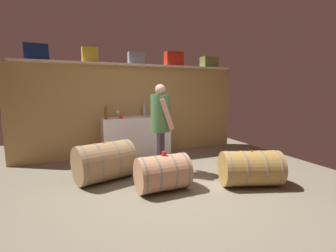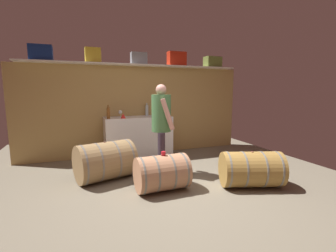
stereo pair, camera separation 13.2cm
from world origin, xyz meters
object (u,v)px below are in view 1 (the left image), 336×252
(toolcase_navy, at_px, (37,52))
(toolcase_olive, at_px, (209,62))
(toolcase_red, at_px, (174,59))
(wine_barrel_far, at_px, (105,162))
(winemaker_pouring, at_px, (161,120))
(toolcase_grey, at_px, (136,58))
(work_cabinet, at_px, (136,137))
(wine_bottle_clear, at_px, (144,110))
(wine_barrel_flank, at_px, (251,168))
(toolcase_yellow, at_px, (90,55))
(wine_barrel_near, at_px, (163,173))
(tasting_cup, at_px, (164,153))
(wine_glass, at_px, (118,113))
(red_funnel, at_px, (121,116))
(wine_bottle_amber, at_px, (106,113))

(toolcase_navy, height_order, toolcase_olive, toolcase_navy)
(toolcase_red, height_order, wine_barrel_far, toolcase_red)
(winemaker_pouring, bearing_deg, toolcase_olive, 143.59)
(toolcase_grey, bearing_deg, winemaker_pouring, -88.15)
(toolcase_navy, xyz_separation_m, toolcase_grey, (2.01, 0.00, -0.02))
(work_cabinet, bearing_deg, wine_bottle_clear, 33.69)
(wine_barrel_flank, bearing_deg, toolcase_yellow, 149.90)
(toolcase_yellow, height_order, wine_barrel_near, toolcase_yellow)
(toolcase_yellow, bearing_deg, wine_bottle_clear, -3.43)
(work_cabinet, bearing_deg, tasting_cup, -92.34)
(toolcase_red, distance_m, wine_barrel_near, 3.18)
(winemaker_pouring, bearing_deg, tasting_cup, -0.72)
(wine_barrel_far, bearing_deg, wine_barrel_near, -60.88)
(wine_glass, distance_m, wine_barrel_far, 1.55)
(toolcase_red, bearing_deg, red_funnel, -166.59)
(toolcase_yellow, xyz_separation_m, wine_barrel_flank, (2.22, -2.54, -2.01))
(wine_bottle_clear, distance_m, winemaker_pouring, 1.44)
(toolcase_navy, relative_size, toolcase_olive, 1.01)
(toolcase_red, xyz_separation_m, wine_barrel_far, (-1.92, -1.39, -1.97))
(tasting_cup, bearing_deg, wine_barrel_near, 180.00)
(toolcase_navy, xyz_separation_m, toolcase_red, (2.96, 0.00, 0.01))
(wine_barrel_near, height_order, wine_barrel_far, wine_barrel_far)
(work_cabinet, height_order, red_funnel, red_funnel)
(toolcase_navy, bearing_deg, toolcase_red, -1.03)
(toolcase_yellow, xyz_separation_m, work_cabinet, (0.92, -0.19, -1.82))
(work_cabinet, distance_m, wine_bottle_clear, 0.69)
(toolcase_grey, height_order, wine_barrel_far, toolcase_grey)
(wine_bottle_amber, bearing_deg, work_cabinet, 12.70)
(wine_barrel_flank, bearing_deg, wine_barrel_far, 171.01)
(toolcase_grey, xyz_separation_m, tasting_cup, (-0.17, -2.17, -1.69))
(wine_barrel_flank, xyz_separation_m, tasting_cup, (-1.38, 0.37, 0.30))
(wine_bottle_clear, xyz_separation_m, wine_barrel_near, (-0.37, -2.15, -0.81))
(wine_bottle_clear, bearing_deg, toolcase_grey, 174.80)
(wine_barrel_far, xyz_separation_m, tasting_cup, (0.80, -0.77, 0.26))
(toolcase_olive, bearing_deg, toolcase_navy, 175.99)
(toolcase_grey, height_order, wine_glass, toolcase_grey)
(toolcase_grey, xyz_separation_m, winemaker_pouring, (0.05, -1.45, -1.26))
(winemaker_pouring, bearing_deg, wine_barrel_flank, 63.10)
(toolcase_red, xyz_separation_m, tasting_cup, (-1.12, -2.17, -1.72))
(winemaker_pouring, bearing_deg, toolcase_grey, -161.82)
(wine_barrel_flank, bearing_deg, wine_barrel_near, -176.06)
(toolcase_yellow, distance_m, toolcase_red, 1.96)
(wine_glass, bearing_deg, wine_bottle_amber, -141.33)
(wine_bottle_clear, bearing_deg, wine_barrel_far, -129.72)
(wine_bottle_amber, distance_m, wine_barrel_far, 1.31)
(toolcase_olive, xyz_separation_m, wine_barrel_near, (-2.15, -2.17, -1.99))
(work_cabinet, xyz_separation_m, wine_bottle_amber, (-0.68, -0.15, 0.61))
(toolcase_navy, distance_m, toolcase_yellow, 1.00)
(toolcase_navy, bearing_deg, wine_bottle_clear, -1.44)
(tasting_cup, xyz_separation_m, winemaker_pouring, (0.22, 0.71, 0.43))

